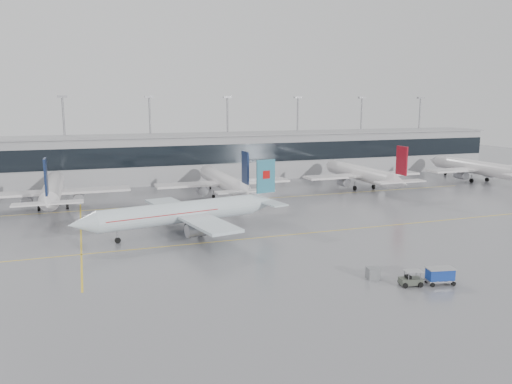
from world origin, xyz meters
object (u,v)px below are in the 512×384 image
object	(u,v)px
baggage_tug	(411,280)
baggage_cart	(440,275)
air_canada_jet	(187,212)
gse_unit	(373,273)

from	to	relation	value
baggage_tug	baggage_cart	world-z (taller)	baggage_cart
air_canada_jet	gse_unit	bearing A→B (deg)	109.23
air_canada_jet	baggage_cart	world-z (taller)	air_canada_jet
air_canada_jet	gse_unit	xyz separation A→B (m)	(16.68, -28.21, -2.81)
baggage_tug	gse_unit	distance (m)	4.42
air_canada_jet	gse_unit	size ratio (longest dim) A/B	25.33
baggage_cart	gse_unit	bearing A→B (deg)	158.95
baggage_tug	gse_unit	size ratio (longest dim) A/B	2.72
air_canada_jet	baggage_cart	size ratio (longest dim) A/B	10.21
air_canada_jet	baggage_cart	distance (m)	39.75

